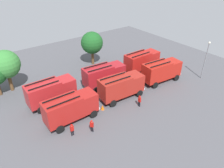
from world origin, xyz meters
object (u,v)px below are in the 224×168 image
Objects in this scene: firefighter_1 at (139,101)px; traffic_cone_0 at (102,107)px; fire_truck_2 at (161,70)px; fire_truck_5 at (142,60)px; tree_1 at (5,64)px; traffic_cone_1 at (82,97)px; lamppost at (206,58)px; firefighter_0 at (92,126)px; fire_truck_4 at (104,74)px; firefighter_4 at (72,130)px; fire_truck_3 at (51,91)px; fire_truck_0 at (70,107)px; firefighter_3 at (148,56)px; firefighter_2 at (49,89)px; fire_truck_1 at (121,86)px; tree_2 at (92,43)px.

firefighter_1 is 5.42m from traffic_cone_0.
fire_truck_2 and fire_truck_5 have the same top height.
tree_1 is 12.78m from traffic_cone_1.
tree_1 reaches higher than lamppost.
lamppost reaches higher than firefighter_0.
lamppost is at bearing -179.76° from firefighter_1.
fire_truck_4 is 4.41× the size of firefighter_4.
tree_1 is 9.34× the size of traffic_cone_0.
fire_truck_3 is at bearing -63.08° from tree_1.
traffic_cone_1 is (-5.57, 6.75, -0.69)m from firefighter_1.
firefighter_1 is at bearing 177.95° from lamppost.
fire_truck_0 is at bearing 171.45° from lamppost.
firefighter_1 is 3.06× the size of traffic_cone_1.
lamppost reaches higher than fire_truck_0.
fire_truck_3 is at bearing 179.23° from fire_truck_5.
traffic_cone_0 is (-12.63, -0.51, -1.79)m from fire_truck_2.
fire_truck_2 is at bearing -30.47° from tree_1.
firefighter_3 reaches higher than traffic_cone_0.
fire_truck_0 is 1.00× the size of fire_truck_3.
firefighter_1 reaches higher than firefighter_0.
firefighter_4 is at bearing -158.19° from fire_truck_5.
fire_truck_5 is 13.86m from traffic_cone_1.
firefighter_4 is at bearing -96.36° from fire_truck_3.
fire_truck_2 reaches higher than firefighter_2.
firefighter_4 is (-0.80, -7.72, -1.22)m from fire_truck_3.
firefighter_2 is (-9.18, 10.89, 0.05)m from firefighter_1.
firefighter_2 reaches higher than firefighter_3.
fire_truck_1 is 10.01× the size of traffic_cone_0.
fire_truck_4 is at bearing -102.33° from firefighter_2.
fire_truck_0 is 1.05× the size of lamppost.
fire_truck_2 reaches higher than firefighter_0.
fire_truck_0 is 7.89m from firefighter_2.
traffic_cone_0 is at bearing -6.51° from fire_truck_0.
firefighter_3 is 26.56m from tree_1.
fire_truck_3 is at bearing -112.46° from firefighter_0.
lamppost reaches higher than fire_truck_4.
tree_2 reaches higher than fire_truck_2.
fire_truck_2 is 18.42m from fire_truck_3.
firefighter_1 is (-7.91, -3.09, -1.17)m from fire_truck_2.
firefighter_2 reaches higher than firefighter_4.
lamppost is at bearing -107.78° from firefighter_2.
fire_truck_1 is 4.54m from fire_truck_4.
firefighter_0 is at bearing -162.64° from fire_truck_2.
firefighter_1 is at bearing -98.31° from tree_2.
fire_truck_0 is 4.96m from traffic_cone_0.
tree_2 is (-5.54, 13.11, 2.30)m from fire_truck_2.
firefighter_0 is at bearing -111.17° from traffic_cone_1.
fire_truck_2 is at bearing -106.76° from firefighter_2.
firefighter_2 is 0.27× the size of lamppost.
fire_truck_4 is at bearing 156.95° from fire_truck_2.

